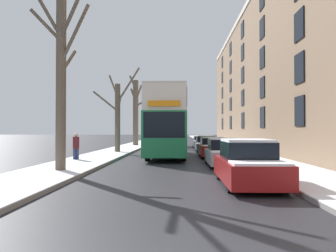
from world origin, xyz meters
TOP-DOWN VIEW (x-y plane):
  - sidewalk_left at (-5.25, 53.00)m, footprint 3.18×130.00m
  - sidewalk_right at (5.25, 53.00)m, footprint 3.18×130.00m
  - terrace_facade_right at (11.34, 26.37)m, footprint 9.10×54.35m
  - bare_tree_left_0 at (-4.93, 10.52)m, footprint 2.70×2.55m
  - bare_tree_left_1 at (-4.84, 23.18)m, footprint 4.23×2.54m
  - bare_tree_left_2 at (-5.01, 35.75)m, footprint 2.38×2.03m
  - double_decker_bus at (-0.59, 19.83)m, footprint 2.60×10.65m
  - parked_car_0 at (2.60, 7.66)m, footprint 1.83×4.45m
  - parked_car_1 at (2.60, 13.81)m, footprint 1.70×4.07m
  - parked_car_2 at (2.60, 19.47)m, footprint 1.82×4.07m
  - parked_car_3 at (2.60, 25.70)m, footprint 1.79×4.12m
  - parked_car_4 at (2.60, 31.61)m, footprint 1.71×4.07m
  - oncoming_van at (-0.91, 35.59)m, footprint 2.08×5.47m
  - pedestrian_left_sidewalk at (-5.92, 15.76)m, footprint 0.38×0.38m

SIDE VIEW (x-z plane):
  - sidewalk_left at x=-5.25m, z-range 0.00..0.16m
  - sidewalk_right at x=5.25m, z-range 0.00..0.16m
  - parked_car_4 at x=2.60m, z-range -0.05..1.33m
  - parked_car_2 at x=2.60m, z-range -0.05..1.38m
  - parked_car_1 at x=2.60m, z-range -0.06..1.41m
  - parked_car_3 at x=2.60m, z-range -0.06..1.41m
  - parked_car_0 at x=2.60m, z-range -0.07..1.50m
  - pedestrian_left_sidewalk at x=-5.92m, z-range 0.08..1.82m
  - oncoming_van at x=-0.91m, z-range 0.10..2.30m
  - double_decker_bus at x=-0.59m, z-range 0.30..4.96m
  - bare_tree_left_1 at x=-4.84m, z-range -0.20..6.77m
  - bare_tree_left_2 at x=-5.01m, z-range -0.10..8.67m
  - bare_tree_left_0 at x=-4.93m, z-range 0.23..8.40m
  - terrace_facade_right at x=11.34m, z-range 0.00..14.69m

